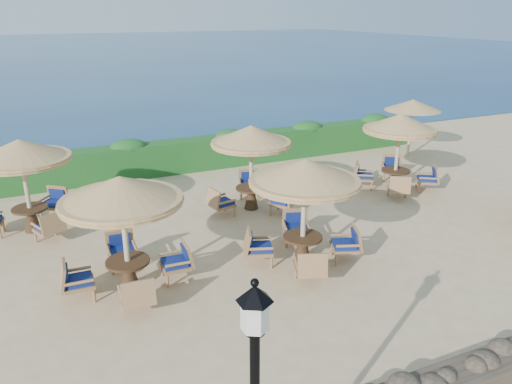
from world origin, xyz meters
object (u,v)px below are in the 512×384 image
object	(u,v)px
cafe_set_4	(251,153)
extra_parasol	(413,105)
cafe_set_0	(123,216)
cafe_set_5	(399,141)
cafe_set_3	(23,168)
cafe_set_1	(304,194)

from	to	relation	value
cafe_set_4	extra_parasol	bearing A→B (deg)	17.43
cafe_set_0	cafe_set_4	bearing A→B (deg)	36.26
cafe_set_0	cafe_set_5	distance (m)	10.05
extra_parasol	cafe_set_4	distance (m)	8.90
cafe_set_3	cafe_set_5	world-z (taller)	same
cafe_set_4	cafe_set_5	world-z (taller)	same
extra_parasol	cafe_set_3	size ratio (longest dim) A/B	0.87
cafe_set_0	cafe_set_4	world-z (taller)	same
cafe_set_3	extra_parasol	bearing A→B (deg)	6.34
extra_parasol	cafe_set_1	world-z (taller)	cafe_set_1
cafe_set_0	cafe_set_5	size ratio (longest dim) A/B	1.03
cafe_set_1	cafe_set_5	bearing A→B (deg)	30.88
cafe_set_3	cafe_set_5	bearing A→B (deg)	-7.24
extra_parasol	cafe_set_5	world-z (taller)	cafe_set_5
cafe_set_1	cafe_set_4	world-z (taller)	same
cafe_set_4	cafe_set_5	bearing A→B (deg)	-4.82
cafe_set_4	cafe_set_3	bearing A→B (deg)	170.76
extra_parasol	cafe_set_5	bearing A→B (deg)	-136.33
cafe_set_5	extra_parasol	bearing A→B (deg)	43.67
cafe_set_0	cafe_set_4	xyz separation A→B (m)	(4.42, 3.24, 0.04)
cafe_set_0	cafe_set_4	size ratio (longest dim) A/B	1.03
cafe_set_0	extra_parasol	bearing A→B (deg)	24.59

